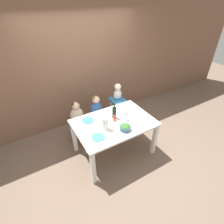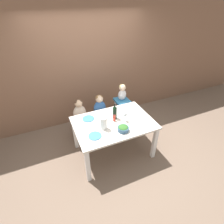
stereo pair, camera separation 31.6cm
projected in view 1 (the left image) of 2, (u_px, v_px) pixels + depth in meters
ground_plane at (114, 151)px, 3.64m from camera, size 14.00×14.00×0.00m
wall_back at (82, 68)px, 3.87m from camera, size 10.00×0.06×2.70m
dining_table at (114, 126)px, 3.27m from camera, size 1.44×0.99×0.76m
chair_far_left at (78, 125)px, 3.75m from camera, size 0.36×0.39×0.46m
chair_far_center at (97, 119)px, 3.94m from camera, size 0.36×0.39×0.46m
chair_right_highchair at (117, 106)px, 4.07m from camera, size 0.31×0.33×0.73m
person_child_left at (77, 113)px, 3.57m from camera, size 0.27×0.20×0.50m
person_child_center at (96, 107)px, 3.76m from camera, size 0.27×0.20×0.50m
person_baby_right at (118, 91)px, 3.85m from camera, size 0.19×0.15×0.37m
wine_bottle at (114, 112)px, 3.25m from camera, size 0.08×0.08×0.32m
paper_towel_roll at (105, 124)px, 2.98m from camera, size 0.11×0.11×0.23m
wine_glass_near at (125, 114)px, 3.19m from camera, size 0.07×0.07×0.18m
salad_bowl_large at (125, 127)px, 3.00m from camera, size 0.20×0.20×0.10m
dinner_plate_front_left at (98, 137)px, 2.87m from camera, size 0.22×0.22×0.01m
dinner_plate_back_left at (88, 120)px, 3.24m from camera, size 0.22×0.22×0.01m
dinner_plate_back_right at (126, 110)px, 3.54m from camera, size 0.22×0.22×0.01m
condiment_bottle_hot_sauce at (114, 118)px, 3.20m from camera, size 0.04×0.04×0.16m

